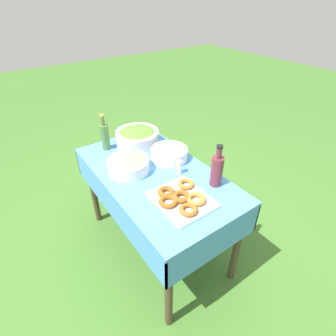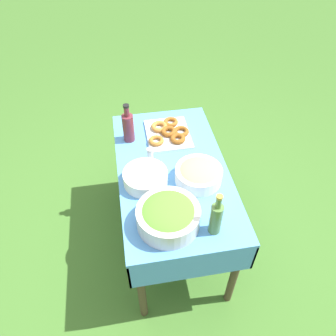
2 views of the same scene
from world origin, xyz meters
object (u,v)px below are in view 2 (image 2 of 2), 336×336
(donut_platter, at_px, (168,133))
(wine_bottle, at_px, (128,127))
(plate_stack, at_px, (145,178))
(salad_bowl, at_px, (168,215))
(olive_oil_bottle, at_px, (216,218))
(pasta_bowl, at_px, (199,174))

(donut_platter, relative_size, wine_bottle, 1.24)
(plate_stack, bearing_deg, donut_platter, 153.24)
(salad_bowl, xyz_separation_m, olive_oil_bottle, (0.09, 0.24, 0.04))
(pasta_bowl, distance_m, olive_oil_bottle, 0.38)
(pasta_bowl, bearing_deg, salad_bowl, -39.32)
(olive_oil_bottle, bearing_deg, pasta_bowl, 179.63)
(plate_stack, relative_size, olive_oil_bottle, 0.94)
(olive_oil_bottle, xyz_separation_m, wine_bottle, (-0.84, -0.38, 0.00))
(pasta_bowl, bearing_deg, donut_platter, -166.99)
(salad_bowl, height_order, wine_bottle, wine_bottle)
(salad_bowl, height_order, pasta_bowl, salad_bowl)
(pasta_bowl, distance_m, donut_platter, 0.48)
(salad_bowl, relative_size, pasta_bowl, 1.20)
(salad_bowl, relative_size, olive_oil_bottle, 1.21)
(pasta_bowl, height_order, plate_stack, pasta_bowl)
(wine_bottle, bearing_deg, salad_bowl, 11.09)
(pasta_bowl, relative_size, plate_stack, 1.06)
(donut_platter, height_order, wine_bottle, wine_bottle)
(plate_stack, bearing_deg, wine_bottle, -171.66)
(pasta_bowl, bearing_deg, olive_oil_bottle, -0.37)
(pasta_bowl, relative_size, wine_bottle, 0.99)
(donut_platter, relative_size, olive_oil_bottle, 1.24)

